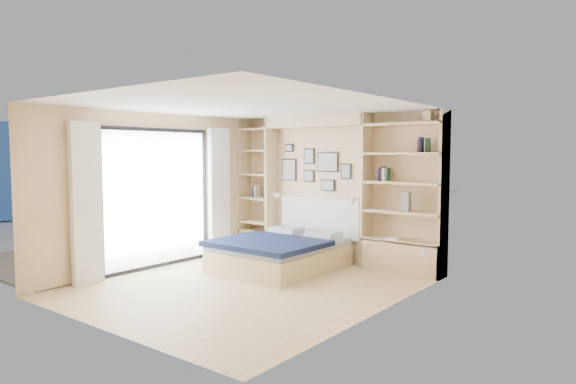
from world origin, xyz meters
The scene contains 9 objects.
ground centered at (0.00, 0.00, 0.00)m, with size 4.50×4.50×0.00m, color #E2BB81.
room_shell centered at (-0.39, 1.52, 1.08)m, with size 4.50×4.50×4.50m.
bed centered at (-0.33, 1.15, 0.27)m, with size 1.65×2.11×1.07m.
photo_gallery centered at (-0.45, 2.22, 1.60)m, with size 1.48×0.02×0.82m.
reading_lamps centered at (-0.30, 2.00, 1.10)m, with size 1.92×0.12×0.15m.
shelf_decor centered at (1.18, 2.07, 1.70)m, with size 3.52×0.23×2.03m.
deck centered at (-3.60, 0.00, 0.00)m, with size 3.20×4.00×0.05m, color #645B4A.
deck_chair centered at (-3.16, 0.68, 0.35)m, with size 0.70×0.84×0.73m.
shipping_container centered at (-11.02, 1.67, 1.36)m, with size 2.60×6.51×2.71m, color navy.
Camera 1 is at (4.76, -5.22, 1.87)m, focal length 32.00 mm.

